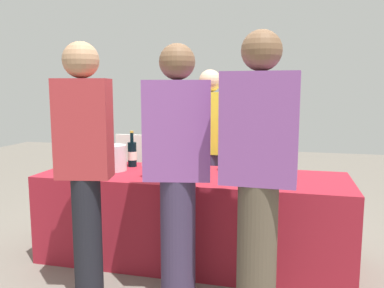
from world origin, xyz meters
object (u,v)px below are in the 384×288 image
(wine_bottle_2, at_px, (182,157))
(ice_bucket, at_px, (112,158))
(wine_bottle_3, at_px, (195,158))
(wine_glass_3, at_px, (283,168))
(wine_glass_0, at_px, (83,163))
(wine_bottle_4, at_px, (228,158))
(wine_bottle_1, at_px, (132,154))
(wine_glass_2, at_px, (265,170))
(wine_bottle_5, at_px, (287,162))
(wine_bottle_0, at_px, (104,156))
(wine_glass_1, at_px, (146,165))
(menu_board, at_px, (143,178))
(guest_1, at_px, (178,167))
(guest_2, at_px, (259,170))
(guest_0, at_px, (85,161))
(server_pouring, at_px, (210,144))

(wine_bottle_2, bearing_deg, ice_bucket, -165.73)
(wine_bottle_3, height_order, wine_glass_3, wine_bottle_3)
(wine_bottle_2, relative_size, wine_glass_0, 2.32)
(wine_bottle_4, height_order, wine_glass_3, wine_bottle_4)
(wine_bottle_1, xyz_separation_m, wine_glass_2, (1.19, -0.39, -0.01))
(wine_bottle_5, bearing_deg, wine_glass_2, -115.51)
(wine_bottle_3, bearing_deg, ice_bucket, -169.69)
(wine_bottle_0, distance_m, wine_bottle_2, 0.70)
(wine_glass_1, distance_m, menu_board, 1.17)
(wine_bottle_0, distance_m, guest_1, 1.13)
(ice_bucket, xyz_separation_m, guest_2, (1.28, -0.74, 0.11))
(wine_bottle_4, distance_m, wine_bottle_5, 0.48)
(wine_bottle_1, relative_size, wine_bottle_4, 1.01)
(guest_0, height_order, menu_board, guest_0)
(menu_board, bearing_deg, wine_glass_3, -30.08)
(wine_bottle_5, distance_m, server_pouring, 0.92)
(wine_bottle_5, bearing_deg, wine_glass_1, -164.53)
(wine_bottle_0, xyz_separation_m, guest_0, (0.29, -0.86, 0.12))
(wine_bottle_1, relative_size, guest_1, 0.19)
(wine_glass_0, distance_m, guest_2, 1.55)
(guest_2, bearing_deg, wine_glass_0, 161.53)
(wine_bottle_3, xyz_separation_m, wine_bottle_5, (0.75, 0.00, 0.00))
(wine_glass_1, bearing_deg, guest_0, -107.70)
(wine_glass_3, height_order, guest_0, guest_0)
(wine_bottle_0, bearing_deg, wine_bottle_4, 5.16)
(guest_1, distance_m, guest_2, 0.54)
(wine_bottle_0, distance_m, wine_glass_0, 0.29)
(ice_bucket, relative_size, menu_board, 0.26)
(wine_bottle_5, bearing_deg, wine_bottle_1, 176.82)
(wine_bottle_1, distance_m, wine_bottle_3, 0.60)
(wine_glass_1, height_order, ice_bucket, ice_bucket)
(wine_bottle_5, height_order, server_pouring, server_pouring)
(wine_bottle_4, distance_m, wine_glass_0, 1.18)
(wine_bottle_1, height_order, server_pouring, server_pouring)
(wine_bottle_0, height_order, guest_2, guest_2)
(wine_glass_2, distance_m, menu_board, 1.74)
(wine_bottle_4, distance_m, ice_bucket, 0.98)
(wine_bottle_2, distance_m, wine_glass_0, 0.82)
(ice_bucket, bearing_deg, wine_glass_2, -8.36)
(wine_bottle_4, height_order, guest_1, guest_1)
(wine_glass_1, bearing_deg, server_pouring, 68.59)
(server_pouring, bearing_deg, wine_bottle_0, 36.09)
(wine_bottle_0, xyz_separation_m, menu_board, (0.06, 0.78, -0.37))
(wine_bottle_1, bearing_deg, wine_bottle_4, -1.30)
(wine_glass_0, distance_m, wine_glass_1, 0.53)
(ice_bucket, distance_m, guest_1, 0.99)
(wine_glass_0, relative_size, ice_bucket, 0.55)
(wine_bottle_0, xyz_separation_m, wine_bottle_1, (0.22, 0.12, 0.01))
(wine_bottle_5, relative_size, guest_2, 0.18)
(wine_bottle_1, bearing_deg, wine_glass_1, -53.78)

